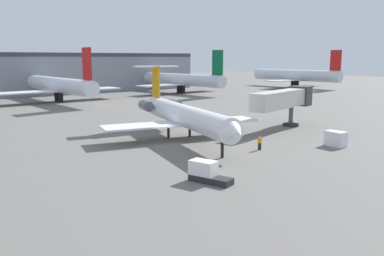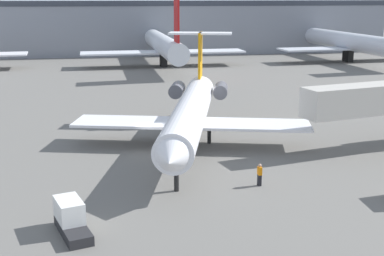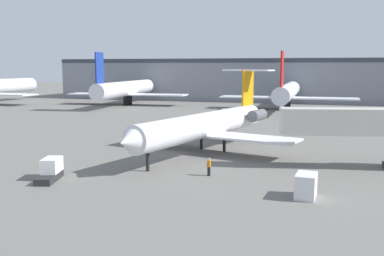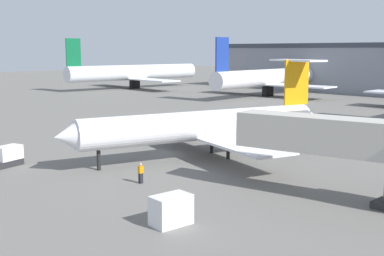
{
  "view_description": "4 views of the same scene",
  "coord_description": "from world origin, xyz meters",
  "px_view_note": "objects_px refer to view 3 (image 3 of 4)",
  "views": [
    {
      "loc": [
        -29.23,
        -42.27,
        11.02
      ],
      "look_at": [
        2.05,
        -3.43,
        2.28
      ],
      "focal_mm": 37.85,
      "sensor_mm": 36.0,
      "label": 1
    },
    {
      "loc": [
        -4.26,
        -45.55,
        13.66
      ],
      "look_at": [
        3.66,
        -0.36,
        2.05
      ],
      "focal_mm": 49.35,
      "sensor_mm": 36.0,
      "label": 2
    },
    {
      "loc": [
        17.4,
        -49.56,
        10.13
      ],
      "look_at": [
        2.07,
        0.11,
        2.92
      ],
      "focal_mm": 41.64,
      "sensor_mm": 36.0,
      "label": 3
    },
    {
      "loc": [
        38.35,
        -34.18,
        10.77
      ],
      "look_at": [
        3.56,
        -1.4,
        3.2
      ],
      "focal_mm": 46.46,
      "sensor_mm": 36.0,
      "label": 4
    }
  ],
  "objects_px": {
    "ground_crew_marshaller": "(209,167)",
    "parked_airliner_west_mid": "(127,89)",
    "regional_jet": "(208,124)",
    "cargo_container_uld": "(306,186)",
    "baggage_tug_lead": "(51,170)",
    "jet_bridge": "(371,123)",
    "parked_airliner_centre": "(288,92)"
  },
  "relations": [
    {
      "from": "ground_crew_marshaller",
      "to": "parked_airliner_west_mid",
      "type": "relative_size",
      "value": 0.04
    },
    {
      "from": "regional_jet",
      "to": "cargo_container_uld",
      "type": "xyz_separation_m",
      "value": [
        12.17,
        -15.68,
        -2.42
      ]
    },
    {
      "from": "regional_jet",
      "to": "baggage_tug_lead",
      "type": "bearing_deg",
      "value": -121.21
    },
    {
      "from": "jet_bridge",
      "to": "baggage_tug_lead",
      "type": "height_order",
      "value": "jet_bridge"
    },
    {
      "from": "jet_bridge",
      "to": "ground_crew_marshaller",
      "type": "height_order",
      "value": "jet_bridge"
    },
    {
      "from": "baggage_tug_lead",
      "to": "parked_airliner_centre",
      "type": "bearing_deg",
      "value": 78.82
    },
    {
      "from": "baggage_tug_lead",
      "to": "parked_airliner_centre",
      "type": "distance_m",
      "value": 74.41
    },
    {
      "from": "ground_crew_marshaller",
      "to": "cargo_container_uld",
      "type": "bearing_deg",
      "value": -26.77
    },
    {
      "from": "baggage_tug_lead",
      "to": "cargo_container_uld",
      "type": "distance_m",
      "value": 22.31
    },
    {
      "from": "baggage_tug_lead",
      "to": "jet_bridge",
      "type": "bearing_deg",
      "value": 25.74
    },
    {
      "from": "jet_bridge",
      "to": "regional_jet",
      "type": "bearing_deg",
      "value": 169.54
    },
    {
      "from": "baggage_tug_lead",
      "to": "cargo_container_uld",
      "type": "relative_size",
      "value": 1.65
    },
    {
      "from": "cargo_container_uld",
      "to": "regional_jet",
      "type": "bearing_deg",
      "value": 127.82
    },
    {
      "from": "jet_bridge",
      "to": "cargo_container_uld",
      "type": "height_order",
      "value": "jet_bridge"
    },
    {
      "from": "jet_bridge",
      "to": "parked_airliner_centre",
      "type": "bearing_deg",
      "value": 102.73
    },
    {
      "from": "regional_jet",
      "to": "jet_bridge",
      "type": "xyz_separation_m",
      "value": [
        17.74,
        -3.28,
        1.24
      ]
    },
    {
      "from": "regional_jet",
      "to": "parked_airliner_west_mid",
      "type": "bearing_deg",
      "value": 123.32
    },
    {
      "from": "jet_bridge",
      "to": "baggage_tug_lead",
      "type": "bearing_deg",
      "value": -154.26
    },
    {
      "from": "jet_bridge",
      "to": "baggage_tug_lead",
      "type": "relative_size",
      "value": 3.78
    },
    {
      "from": "regional_jet",
      "to": "cargo_container_uld",
      "type": "height_order",
      "value": "regional_jet"
    },
    {
      "from": "parked_airliner_centre",
      "to": "baggage_tug_lead",
      "type": "bearing_deg",
      "value": -101.18
    },
    {
      "from": "ground_crew_marshaller",
      "to": "parked_airliner_centre",
      "type": "xyz_separation_m",
      "value": [
        1.13,
        67.36,
        3.3
      ]
    },
    {
      "from": "jet_bridge",
      "to": "ground_crew_marshaller",
      "type": "bearing_deg",
      "value": -151.67
    },
    {
      "from": "ground_crew_marshaller",
      "to": "parked_airliner_centre",
      "type": "height_order",
      "value": "parked_airliner_centre"
    },
    {
      "from": "baggage_tug_lead",
      "to": "parked_airliner_west_mid",
      "type": "height_order",
      "value": "parked_airliner_west_mid"
    },
    {
      "from": "regional_jet",
      "to": "parked_airliner_west_mid",
      "type": "relative_size",
      "value": 0.77
    },
    {
      "from": "parked_airliner_centre",
      "to": "cargo_container_uld",
      "type": "bearing_deg",
      "value": -83.74
    },
    {
      "from": "jet_bridge",
      "to": "ground_crew_marshaller",
      "type": "xyz_separation_m",
      "value": [
        -14.58,
        -7.86,
        -3.74
      ]
    },
    {
      "from": "cargo_container_uld",
      "to": "jet_bridge",
      "type": "bearing_deg",
      "value": 65.84
    },
    {
      "from": "ground_crew_marshaller",
      "to": "parked_airliner_west_mid",
      "type": "distance_m",
      "value": 79.2
    },
    {
      "from": "baggage_tug_lead",
      "to": "parked_airliner_west_mid",
      "type": "distance_m",
      "value": 78.49
    },
    {
      "from": "jet_bridge",
      "to": "cargo_container_uld",
      "type": "xyz_separation_m",
      "value": [
        -5.56,
        -12.4,
        -3.65
      ]
    }
  ]
}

